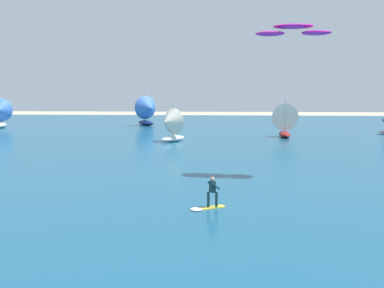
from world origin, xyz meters
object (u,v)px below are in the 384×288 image
object	(u,v)px
sailboat_near_shore	(284,120)
sailboat_center_horizon	(148,110)
sailboat_leading	(0,113)
kitesurfer	(209,197)
kite	(293,30)
sailboat_trailing	(170,125)

from	to	relation	value
sailboat_near_shore	sailboat_center_horizon	bearing A→B (deg)	142.54
sailboat_center_horizon	sailboat_leading	bearing A→B (deg)	-166.40
kitesurfer	kite	size ratio (longest dim) A/B	0.37
sailboat_center_horizon	sailboat_near_shore	world-z (taller)	sailboat_center_horizon
sailboat_leading	kite	bearing A→B (deg)	-42.37
sailboat_center_horizon	sailboat_trailing	world-z (taller)	sailboat_center_horizon
kitesurfer	sailboat_trailing	distance (m)	29.01
kitesurfer	sailboat_center_horizon	distance (m)	51.42
sailboat_center_horizon	sailboat_near_shore	distance (m)	25.16
sailboat_leading	sailboat_trailing	world-z (taller)	sailboat_leading
sailboat_leading	sailboat_trailing	distance (m)	32.57
sailboat_near_shore	sailboat_leading	bearing A→B (deg)	166.82
kite	sailboat_leading	world-z (taller)	kite
sailboat_trailing	sailboat_center_horizon	bearing A→B (deg)	105.23
kitesurfer	sailboat_center_horizon	bearing A→B (deg)	102.33
kitesurfer	sailboat_near_shore	distance (m)	36.08
sailboat_leading	sailboat_near_shore	world-z (taller)	sailboat_leading
sailboat_leading	sailboat_center_horizon	distance (m)	22.95
kitesurfer	sailboat_center_horizon	xyz separation A→B (m)	(-10.97, 50.20, 1.91)
sailboat_near_shore	kitesurfer	bearing A→B (deg)	-104.45
sailboat_trailing	sailboat_near_shore	distance (m)	15.44
kitesurfer	sailboat_leading	size ratio (longest dim) A/B	0.38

